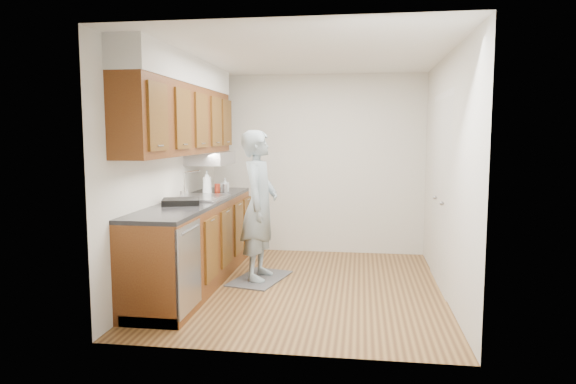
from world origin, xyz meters
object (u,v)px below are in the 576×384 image
object	(u,v)px
soda_can	(217,189)
dish_rack	(181,202)
person	(259,195)
soap_bottle_a	(207,182)
soap_bottle_b	(225,185)
steel_can	(225,188)

from	to	relation	value
soda_can	dish_rack	size ratio (longest dim) A/B	0.33
person	soap_bottle_a	bearing A→B (deg)	69.01
soap_bottle_a	soap_bottle_b	size ratio (longest dim) A/B	1.63
soda_can	steel_can	distance (m)	0.14
dish_rack	soap_bottle_b	bearing A→B (deg)	65.17
person	soda_can	xyz separation A→B (m)	(-0.61, 0.41, 0.02)
soap_bottle_b	soda_can	distance (m)	0.19
person	soda_can	size ratio (longest dim) A/B	15.33
person	steel_can	world-z (taller)	person
soda_can	steel_can	bearing A→B (deg)	65.37
person	soap_bottle_a	size ratio (longest dim) A/B	6.50
person	dish_rack	bearing A→B (deg)	133.03
steel_can	dish_rack	xyz separation A→B (m)	(-0.17, -1.12, -0.02)
soda_can	steel_can	world-z (taller)	soda_can
soap_bottle_a	soda_can	world-z (taller)	soap_bottle_a
soda_can	soap_bottle_b	bearing A→B (deg)	75.35
soda_can	person	bearing A→B (deg)	-34.05
soap_bottle_b	person	bearing A→B (deg)	-46.55
soap_bottle_b	dish_rack	world-z (taller)	soap_bottle_b
soap_bottle_b	soda_can	xyz separation A→B (m)	(-0.05, -0.18, -0.03)
soap_bottle_b	dish_rack	xyz separation A→B (m)	(-0.16, -1.17, -0.06)
dish_rack	steel_can	bearing A→B (deg)	64.19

